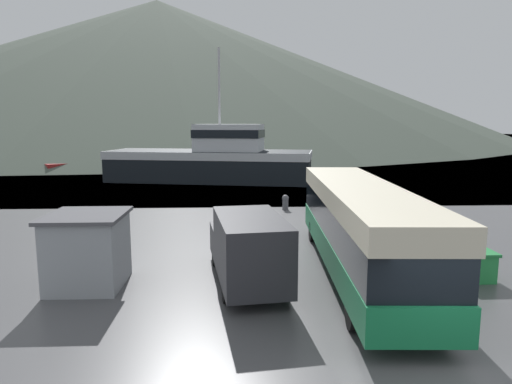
{
  "coord_description": "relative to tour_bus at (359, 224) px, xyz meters",
  "views": [
    {
      "loc": [
        -4.57,
        -8.14,
        5.42
      ],
      "look_at": [
        -3.61,
        14.06,
        2.0
      ],
      "focal_mm": 32.0,
      "sensor_mm": 36.0,
      "label": 1
    }
  ],
  "objects": [
    {
      "name": "hill_backdrop",
      "position": [
        -29.52,
        138.89,
        20.21
      ],
      "size": [
        215.12,
        215.12,
        44.05
      ],
      "primitive_type": "cone",
      "color": "#424C42",
      "rests_on": "ground"
    },
    {
      "name": "storage_bin",
      "position": [
        3.74,
        -0.76,
        -1.29
      ],
      "size": [
        1.43,
        1.28,
        1.04
      ],
      "color": "green",
      "rests_on": "ground"
    },
    {
      "name": "mooring_bollard",
      "position": [
        -1.33,
        12.18,
        -1.31
      ],
      "size": [
        0.43,
        0.43,
        0.94
      ],
      "color": "#4C4C51",
      "rests_on": "ground"
    },
    {
      "name": "tour_bus",
      "position": [
        0.0,
        0.0,
        0.0
      ],
      "size": [
        3.12,
        13.05,
        3.22
      ],
      "rotation": [
        0.0,
        0.0,
        -0.05
      ],
      "color": "#146B3D",
      "rests_on": "ground"
    },
    {
      "name": "delivery_van",
      "position": [
        -4.0,
        -0.87,
        -0.54
      ],
      "size": [
        2.81,
        6.15,
        2.41
      ],
      "rotation": [
        0.0,
        0.0,
        0.13
      ],
      "color": "#2D2D33",
      "rests_on": "ground"
    },
    {
      "name": "fishing_boat",
      "position": [
        -6.5,
        26.54,
        0.22
      ],
      "size": [
        19.4,
        9.36,
        11.99
      ],
      "rotation": [
        0.0,
        0.0,
        1.37
      ],
      "color": "black",
      "rests_on": "water_surface"
    },
    {
      "name": "dock_kiosk",
      "position": [
        -9.3,
        -0.84,
        -0.58
      ],
      "size": [
        2.48,
        2.69,
        2.45
      ],
      "color": "#93999E",
      "rests_on": "ground"
    },
    {
      "name": "small_boat",
      "position": [
        -22.0,
        36.27,
        -1.33
      ],
      "size": [
        7.3,
        6.31,
        0.96
      ],
      "rotation": [
        0.0,
        0.0,
        2.22
      ],
      "color": "maroon",
      "rests_on": "water_surface"
    },
    {
      "name": "water_surface",
      "position": [
        0.21,
        133.06,
        -1.82
      ],
      "size": [
        240.0,
        240.0,
        0.0
      ],
      "primitive_type": "plane",
      "color": "slate",
      "rests_on": "ground"
    }
  ]
}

